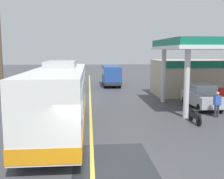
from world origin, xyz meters
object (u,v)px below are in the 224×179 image
at_px(minibus_opposing_lane, 111,74).
at_px(car_trailing_behind_bus, 74,80).
at_px(pedestrian_by_shop, 187,94).
at_px(car_at_pump, 201,95).
at_px(coach_bus_main, 60,99).
at_px(motorcycle_parked_forecourt, 195,116).
at_px(pedestrian_near_pump, 217,103).

height_order(minibus_opposing_lane, car_trailing_behind_bus, minibus_opposing_lane).
bearing_deg(pedestrian_by_shop, car_trailing_behind_bus, 132.77).
relative_size(car_at_pump, car_trailing_behind_bus, 1.00).
xyz_separation_m(coach_bus_main, motorcycle_parked_forecourt, (7.74, 0.97, -1.28)).
height_order(coach_bus_main, motorcycle_parked_forecourt, coach_bus_main).
xyz_separation_m(pedestrian_near_pump, pedestrian_by_shop, (-0.56, 3.88, 0.00)).
bearing_deg(pedestrian_by_shop, coach_bus_main, -146.08).
relative_size(coach_bus_main, car_at_pump, 2.63).
distance_m(car_at_pump, pedestrian_by_shop, 1.25).
relative_size(motorcycle_parked_forecourt, pedestrian_near_pump, 1.08).
bearing_deg(pedestrian_near_pump, motorcycle_parked_forecourt, -146.51).
xyz_separation_m(pedestrian_by_shop, car_trailing_behind_bus, (-9.25, 10.00, 0.08)).
bearing_deg(pedestrian_near_pump, pedestrian_by_shop, 98.19).
distance_m(coach_bus_main, motorcycle_parked_forecourt, 7.90).
xyz_separation_m(car_at_pump, pedestrian_by_shop, (-0.69, 1.04, -0.08)).
xyz_separation_m(minibus_opposing_lane, motorcycle_parked_forecourt, (3.46, -18.20, -1.03)).
distance_m(minibus_opposing_lane, pedestrian_by_shop, 13.91).
bearing_deg(motorcycle_parked_forecourt, minibus_opposing_lane, 100.77).
height_order(motorcycle_parked_forecourt, car_trailing_behind_bus, car_trailing_behind_bus).
bearing_deg(car_trailing_behind_bus, car_at_pump, -48.02).
height_order(coach_bus_main, car_at_pump, coach_bus_main).
bearing_deg(pedestrian_near_pump, coach_bus_main, -166.76).
height_order(coach_bus_main, car_trailing_behind_bus, coach_bus_main).
distance_m(minibus_opposing_lane, pedestrian_near_pump, 17.75).
bearing_deg(pedestrian_by_shop, motorcycle_parked_forecourt, -105.38).
bearing_deg(car_at_pump, minibus_opposing_lane, 111.64).
bearing_deg(coach_bus_main, motorcycle_parked_forecourt, 7.17).
relative_size(car_at_pump, motorcycle_parked_forecourt, 2.33).
xyz_separation_m(minibus_opposing_lane, car_trailing_behind_bus, (-4.36, -3.01, -0.46)).
relative_size(coach_bus_main, car_trailing_behind_bus, 2.63).
bearing_deg(car_trailing_behind_bus, motorcycle_parked_forecourt, -62.74).
height_order(motorcycle_parked_forecourt, pedestrian_near_pump, pedestrian_near_pump).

